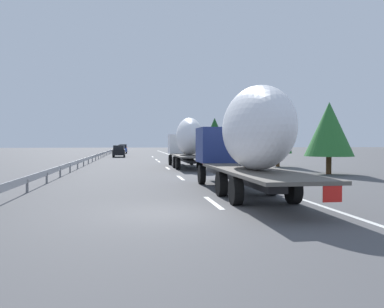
% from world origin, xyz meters
% --- Properties ---
extents(ground_plane, '(260.00, 260.00, 0.00)m').
position_xyz_m(ground_plane, '(40.00, 0.00, 0.00)').
color(ground_plane, '#4C4C4F').
extents(lane_stripe_0, '(3.20, 0.20, 0.01)m').
position_xyz_m(lane_stripe_0, '(2.00, -1.80, 0.00)').
color(lane_stripe_0, white).
rests_on(lane_stripe_0, ground_plane).
extents(lane_stripe_1, '(3.20, 0.20, 0.01)m').
position_xyz_m(lane_stripe_1, '(12.61, -1.80, 0.00)').
color(lane_stripe_1, white).
rests_on(lane_stripe_1, ground_plane).
extents(lane_stripe_2, '(3.20, 0.20, 0.01)m').
position_xyz_m(lane_stripe_2, '(22.35, -1.80, 0.00)').
color(lane_stripe_2, white).
rests_on(lane_stripe_2, ground_plane).
extents(lane_stripe_3, '(3.20, 0.20, 0.01)m').
position_xyz_m(lane_stripe_3, '(34.76, -1.80, 0.00)').
color(lane_stripe_3, white).
rests_on(lane_stripe_3, ground_plane).
extents(lane_stripe_4, '(3.20, 0.20, 0.01)m').
position_xyz_m(lane_stripe_4, '(39.87, -1.80, 0.00)').
color(lane_stripe_4, white).
rests_on(lane_stripe_4, ground_plane).
extents(lane_stripe_5, '(3.20, 0.20, 0.01)m').
position_xyz_m(lane_stripe_5, '(50.91, -1.80, 0.00)').
color(lane_stripe_5, white).
rests_on(lane_stripe_5, ground_plane).
extents(edge_line_right, '(110.00, 0.20, 0.01)m').
position_xyz_m(edge_line_right, '(45.00, -5.50, 0.00)').
color(edge_line_right, white).
rests_on(edge_line_right, ground_plane).
extents(truck_lead, '(12.90, 2.55, 4.43)m').
position_xyz_m(truck_lead, '(22.77, -3.60, 2.47)').
color(truck_lead, silver).
rests_on(truck_lead, ground_plane).
extents(truck_trailing, '(13.62, 2.55, 4.51)m').
position_xyz_m(truck_trailing, '(3.75, -3.60, 2.52)').
color(truck_trailing, navy).
rests_on(truck_trailing, ground_plane).
extents(car_red_compact, '(4.45, 1.75, 1.87)m').
position_xyz_m(car_red_compact, '(89.91, 3.73, 0.94)').
color(car_red_compact, red).
rests_on(car_red_compact, ground_plane).
extents(car_black_suv, '(4.72, 1.88, 1.85)m').
position_xyz_m(car_black_suv, '(50.62, 3.50, 0.94)').
color(car_black_suv, black).
rests_on(car_black_suv, ground_plane).
extents(car_blue_sedan, '(4.35, 1.83, 1.88)m').
position_xyz_m(car_blue_sedan, '(72.49, 3.54, 0.94)').
color(car_blue_sedan, '#28479E').
rests_on(car_blue_sedan, ground_plane).
extents(road_sign, '(0.10, 0.90, 3.48)m').
position_xyz_m(road_sign, '(45.82, -6.70, 2.39)').
color(road_sign, gray).
rests_on(road_sign, ground_plane).
extents(tree_0, '(2.93, 2.93, 5.86)m').
position_xyz_m(tree_0, '(82.93, -10.95, 3.67)').
color(tree_0, '#472D19').
rests_on(tree_0, ground_plane).
extents(tree_1, '(2.64, 2.64, 6.01)m').
position_xyz_m(tree_1, '(23.20, -12.35, 3.62)').
color(tree_1, '#472D19').
rests_on(tree_1, ground_plane).
extents(tree_2, '(3.80, 3.80, 5.98)m').
position_xyz_m(tree_2, '(45.31, -10.80, 3.76)').
color(tree_2, '#472D19').
rests_on(tree_2, ground_plane).
extents(tree_3, '(2.52, 2.52, 6.45)m').
position_xyz_m(tree_3, '(82.19, -11.93, 3.97)').
color(tree_3, '#472D19').
rests_on(tree_3, ground_plane).
extents(tree_4, '(3.50, 3.50, 5.21)m').
position_xyz_m(tree_4, '(14.08, -12.76, 3.24)').
color(tree_4, '#472D19').
rests_on(tree_4, ground_plane).
extents(guardrail_median, '(94.00, 0.10, 0.76)m').
position_xyz_m(guardrail_median, '(43.00, 6.00, 0.58)').
color(guardrail_median, '#9EA0A5').
rests_on(guardrail_median, ground_plane).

